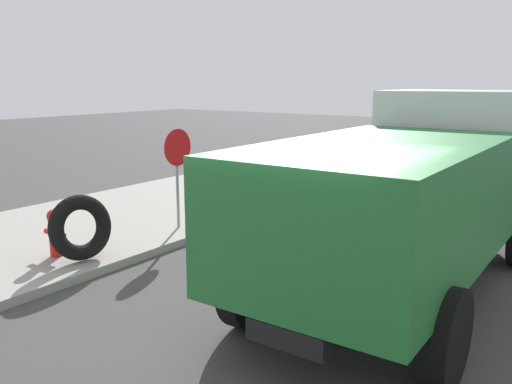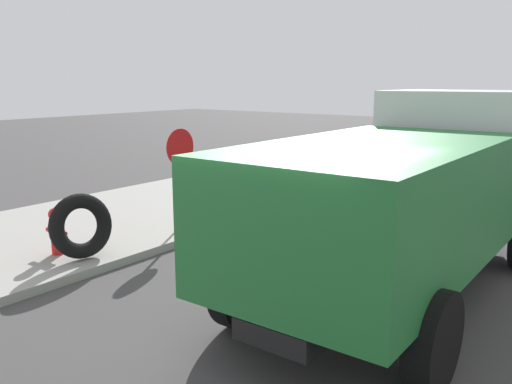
{
  "view_description": "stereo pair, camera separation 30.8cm",
  "coord_description": "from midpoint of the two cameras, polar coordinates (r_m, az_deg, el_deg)",
  "views": [
    {
      "loc": [
        -5.24,
        -2.96,
        3.17
      ],
      "look_at": [
        2.51,
        2.55,
        1.19
      ],
      "focal_mm": 37.49,
      "sensor_mm": 36.0,
      "label": 1
    },
    {
      "loc": [
        -5.06,
        -3.2,
        3.17
      ],
      "look_at": [
        2.51,
        2.55,
        1.19
      ],
      "focal_mm": 37.49,
      "sensor_mm": 36.0,
      "label": 2
    }
  ],
  "objects": [
    {
      "name": "sidewalk_curb",
      "position": [
        11.31,
        -25.4,
        -5.28
      ],
      "size": [
        36.0,
        5.0,
        0.15
      ],
      "primitive_type": "cube",
      "color": "#99968E",
      "rests_on": "ground"
    },
    {
      "name": "fire_hydrant",
      "position": [
        10.01,
        -21.48,
        -3.94
      ],
      "size": [
        0.24,
        0.53,
        0.84
      ],
      "color": "red",
      "rests_on": "sidewalk_curb"
    },
    {
      "name": "loose_tire",
      "position": [
        9.62,
        -19.09,
        -3.6
      ],
      "size": [
        1.18,
        0.61,
        1.15
      ],
      "primitive_type": "torus",
      "rotation": [
        1.4,
        0.0,
        -0.16
      ],
      "color": "black",
      "rests_on": "sidewalk_curb"
    },
    {
      "name": "stop_sign",
      "position": [
        11.09,
        -9.17,
        3.41
      ],
      "size": [
        0.76,
        0.08,
        2.07
      ],
      "color": "gray",
      "rests_on": "sidewalk_curb"
    },
    {
      "name": "ground_plane",
      "position": [
        6.79,
        4.13,
        -16.11
      ],
      "size": [
        80.0,
        80.0,
        0.0
      ],
      "primitive_type": "plane",
      "color": "#423F3F"
    },
    {
      "name": "dump_truck_green",
      "position": [
        8.33,
        15.42,
        0.56
      ],
      "size": [
        7.02,
        2.85,
        3.0
      ],
      "color": "#237033",
      "rests_on": "ground"
    }
  ]
}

